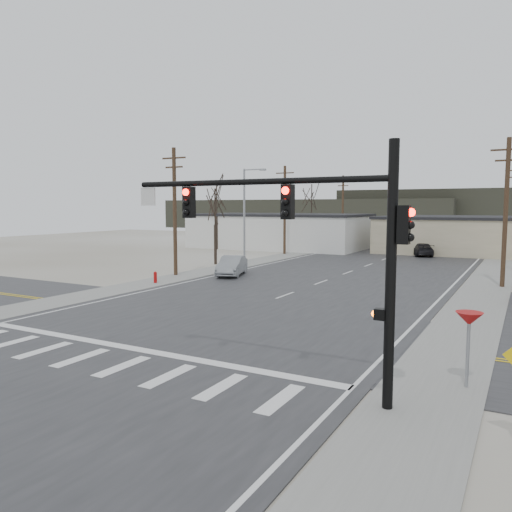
# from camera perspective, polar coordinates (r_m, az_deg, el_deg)

# --- Properties ---
(ground) EXTENTS (140.00, 140.00, 0.00)m
(ground) POSITION_cam_1_polar(r_m,az_deg,el_deg) (23.86, -5.01, -7.58)
(ground) COLOR silver
(ground) RESTS_ON ground
(main_road) EXTENTS (18.00, 110.00, 0.05)m
(main_road) POSITION_cam_1_polar(r_m,az_deg,el_deg) (37.05, 8.01, -2.81)
(main_road) COLOR #28282B
(main_road) RESTS_ON ground
(cross_road) EXTENTS (90.00, 10.00, 0.04)m
(cross_road) POSITION_cam_1_polar(r_m,az_deg,el_deg) (23.85, -5.01, -7.54)
(cross_road) COLOR #28282B
(cross_road) RESTS_ON ground
(sidewalk_left) EXTENTS (3.00, 90.00, 0.06)m
(sidewalk_left) POSITION_cam_1_polar(r_m,az_deg,el_deg) (46.12, -2.15, -1.08)
(sidewalk_left) COLOR gray
(sidewalk_left) RESTS_ON ground
(sidewalk_right) EXTENTS (3.00, 90.00, 0.06)m
(sidewalk_right) POSITION_cam_1_polar(r_m,az_deg,el_deg) (39.73, 25.13, -2.71)
(sidewalk_right) COLOR gray
(sidewalk_right) RESTS_ON ground
(traffic_signal_mast) EXTENTS (8.95, 0.43, 7.20)m
(traffic_signal_mast) POSITION_cam_1_polar(r_m,az_deg,el_deg) (14.04, 7.66, 2.38)
(traffic_signal_mast) COLOR black
(traffic_signal_mast) RESTS_ON ground
(fire_hydrant) EXTENTS (0.24, 0.24, 0.87)m
(fire_hydrant) POSITION_cam_1_polar(r_m,az_deg,el_deg) (36.13, -11.44, -2.40)
(fire_hydrant) COLOR #A50C0C
(fire_hydrant) RESTS_ON ground
(yield_sign) EXTENTS (0.80, 0.80, 2.35)m
(yield_sign) POSITION_cam_1_polar(r_m,az_deg,el_deg) (16.21, 23.17, -6.90)
(yield_sign) COLOR gray
(yield_sign) RESTS_ON ground
(building_left_far) EXTENTS (22.30, 12.30, 4.50)m
(building_left_far) POSITION_cam_1_polar(r_m,az_deg,el_deg) (66.05, 2.74, 2.91)
(building_left_far) COLOR silver
(building_left_far) RESTS_ON ground
(building_right_far) EXTENTS (26.30, 14.30, 4.30)m
(building_right_far) POSITION_cam_1_polar(r_m,az_deg,el_deg) (63.44, 26.08, 2.13)
(building_right_far) COLOR beige
(building_right_far) RESTS_ON ground
(upole_left_b) EXTENTS (2.20, 0.30, 10.00)m
(upole_left_b) POSITION_cam_1_polar(r_m,az_deg,el_deg) (39.70, -9.27, 5.27)
(upole_left_b) COLOR #44301F
(upole_left_b) RESTS_ON ground
(upole_left_c) EXTENTS (2.20, 0.30, 10.00)m
(upole_left_c) POSITION_cam_1_polar(r_m,az_deg,el_deg) (56.81, 3.30, 5.45)
(upole_left_c) COLOR #44301F
(upole_left_c) RESTS_ON ground
(upole_left_d) EXTENTS (2.20, 0.30, 10.00)m
(upole_left_d) POSITION_cam_1_polar(r_m,az_deg,el_deg) (75.36, 9.88, 5.43)
(upole_left_d) COLOR #44301F
(upole_left_d) RESTS_ON ground
(upole_right_a) EXTENTS (2.20, 0.30, 10.00)m
(upole_right_a) POSITION_cam_1_polar(r_m,az_deg,el_deg) (37.31, 26.65, 4.72)
(upole_right_a) COLOR #44301F
(upole_right_a) RESTS_ON ground
(streetlight_main) EXTENTS (2.40, 0.25, 9.00)m
(streetlight_main) POSITION_cam_1_polar(r_m,az_deg,el_deg) (47.62, -1.14, 5.24)
(streetlight_main) COLOR gray
(streetlight_main) RESTS_ON ground
(tree_left_near) EXTENTS (3.30, 3.30, 7.35)m
(tree_left_near) POSITION_cam_1_polar(r_m,az_deg,el_deg) (47.07, -4.70, 5.39)
(tree_left_near) COLOR #33251F
(tree_left_near) RESTS_ON ground
(tree_left_far) EXTENTS (3.96, 3.96, 8.82)m
(tree_left_far) POSITION_cam_1_polar(r_m,az_deg,el_deg) (70.63, 6.38, 6.33)
(tree_left_far) COLOR #33251F
(tree_left_far) RESTS_ON ground
(tree_left_mid) EXTENTS (3.96, 3.96, 8.82)m
(tree_left_mid) POSITION_cam_1_polar(r_m,az_deg,el_deg) (63.72, -4.52, 6.42)
(tree_left_mid) COLOR #33251F
(tree_left_mid) RESTS_ON ground
(hill_left) EXTENTS (70.00, 18.00, 7.00)m
(hill_left) POSITION_cam_1_polar(r_m,az_deg,el_deg) (121.19, 5.47, 4.75)
(hill_left) COLOR #333026
(hill_left) RESTS_ON ground
(sedan_crossing) EXTENTS (3.02, 4.92, 1.53)m
(sedan_crossing) POSITION_cam_1_polar(r_m,az_deg,el_deg) (39.34, -2.77, -1.11)
(sedan_crossing) COLOR gray
(sedan_crossing) RESTS_ON main_road
(car_far_a) EXTENTS (3.51, 5.20, 1.40)m
(car_far_a) POSITION_cam_1_polar(r_m,az_deg,el_deg) (57.85, 18.43, 0.73)
(car_far_a) COLOR black
(car_far_a) RESTS_ON main_road
(car_far_b) EXTENTS (2.78, 4.91, 1.58)m
(car_far_b) POSITION_cam_1_polar(r_m,az_deg,el_deg) (72.51, 15.40, 1.84)
(car_far_b) COLOR black
(car_far_b) RESTS_ON main_road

